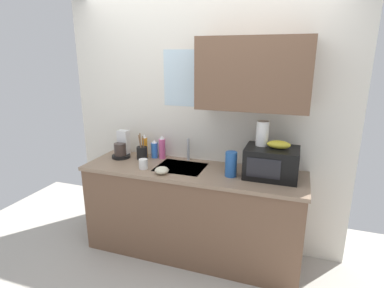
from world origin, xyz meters
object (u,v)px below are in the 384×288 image
utensil_crock (142,152)px  cereal_canister (231,164)px  small_bowl (162,170)px  mug_white (143,164)px  banana_bunch (279,145)px  dish_soap_bottle_pink (162,148)px  paper_towel_roll (262,133)px  dish_soap_bottle_blue (154,149)px  microwave (271,163)px  dish_soap_bottle_orange (145,146)px  coffee_maker (122,147)px

utensil_crock → cereal_canister: bearing=-9.8°
cereal_canister → small_bowl: cereal_canister is taller
mug_white → small_bowl: (0.22, -0.06, -0.02)m
banana_bunch → utensil_crock: bearing=177.1°
cereal_canister → mug_white: 0.84m
banana_bunch → dish_soap_bottle_pink: size_ratio=0.82×
paper_towel_roll → dish_soap_bottle_pink: size_ratio=0.90×
banana_bunch → dish_soap_bottle_blue: 1.29m
small_bowl → mug_white: bearing=164.7°
banana_bunch → mug_white: 1.26m
cereal_canister → utensil_crock: size_ratio=0.80×
microwave → mug_white: microwave is taller
microwave → cereal_canister: bearing=-163.8°
banana_bunch → utensil_crock: banana_bunch is taller
microwave → mug_white: bearing=-170.8°
mug_white → dish_soap_bottle_blue: bearing=97.8°
banana_bunch → utensil_crock: (-1.37, 0.07, -0.24)m
paper_towel_roll → dish_soap_bottle_blue: bearing=174.7°
small_bowl → utensil_crock: bearing=139.3°
dish_soap_bottle_blue → cereal_canister: 0.91m
paper_towel_roll → dish_soap_bottle_orange: paper_towel_roll is taller
microwave → mug_white: (-1.17, -0.19, -0.09)m
cereal_canister → banana_bunch: bearing=14.4°
dish_soap_bottle_orange → small_bowl: dish_soap_bottle_orange is taller
dish_soap_bottle_pink → mug_white: bearing=-96.6°
dish_soap_bottle_blue → utensil_crock: utensil_crock is taller
microwave → small_bowl: (-0.95, -0.25, -0.10)m
paper_towel_roll → utensil_crock: bearing=179.1°
banana_bunch → dish_soap_bottle_pink: banana_bunch is taller
microwave → coffee_maker: (-1.55, 0.06, -0.03)m
banana_bunch → coffee_maker: 1.61m
banana_bunch → microwave: bearing=-178.2°
paper_towel_roll → dish_soap_bottle_orange: bearing=175.9°
microwave → dish_soap_bottle_blue: 1.23m
dish_soap_bottle_blue → dish_soap_bottle_orange: 0.11m
mug_white → utensil_crock: size_ratio=0.34×
microwave → banana_bunch: 0.18m
paper_towel_roll → dish_soap_bottle_blue: (-1.12, 0.10, -0.29)m
microwave → cereal_canister: size_ratio=2.04×
coffee_maker → mug_white: (0.38, -0.25, -0.06)m
dish_soap_bottle_pink → mug_white: size_ratio=2.57×
mug_white → dish_soap_bottle_pink: bearing=83.4°
dish_soap_bottle_blue → banana_bunch: bearing=-6.9°
coffee_maker → small_bowl: bearing=-27.1°
paper_towel_roll → utensil_crock: size_ratio=0.78×
cereal_canister → utensil_crock: 1.00m
microwave → coffee_maker: 1.55m
mug_white → small_bowl: mug_white is taller
mug_white → utensil_crock: utensil_crock is taller
paper_towel_roll → coffee_maker: 1.48m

